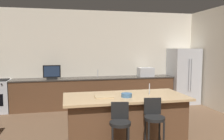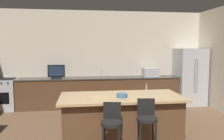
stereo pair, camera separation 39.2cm
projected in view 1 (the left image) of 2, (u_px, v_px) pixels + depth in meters
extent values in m
cube|color=beige|center=(95.00, 58.00, 7.14)|extent=(7.23, 0.12, 3.00)
cube|color=brown|center=(96.00, 93.00, 6.87)|extent=(4.91, 0.60, 0.88)
cube|color=#332D28|center=(96.00, 78.00, 6.82)|extent=(4.93, 0.62, 0.04)
cube|color=black|center=(125.00, 138.00, 4.37)|extent=(2.12, 0.84, 0.09)
cube|color=brown|center=(125.00, 117.00, 4.33)|extent=(2.20, 0.92, 0.77)
cube|color=tan|center=(125.00, 97.00, 4.29)|extent=(2.36, 1.08, 0.04)
cube|color=#B7BABF|center=(183.00, 76.00, 7.34)|extent=(0.87, 0.77, 1.81)
cylinder|color=gray|center=(189.00, 75.00, 6.92)|extent=(0.02, 0.02, 0.99)
cylinder|color=gray|center=(191.00, 75.00, 6.93)|extent=(0.02, 0.02, 0.99)
cylinder|color=black|center=(2.00, 84.00, 5.98)|extent=(0.04, 0.03, 0.04)
cube|color=#B7BABF|center=(146.00, 72.00, 7.14)|extent=(0.48, 0.36, 0.28)
cube|color=black|center=(52.00, 78.00, 6.50)|extent=(0.30, 0.16, 0.05)
cube|color=black|center=(52.00, 71.00, 6.48)|extent=(0.50, 0.05, 0.36)
cube|color=#1E2D47|center=(52.00, 71.00, 6.45)|extent=(0.44, 0.01, 0.31)
cylinder|color=#B2B2B7|center=(98.00, 73.00, 6.92)|extent=(0.02, 0.02, 0.24)
cylinder|color=#B2B2B7|center=(149.00, 89.00, 4.38)|extent=(0.02, 0.02, 0.22)
cylinder|color=black|center=(120.00, 123.00, 3.50)|extent=(0.34, 0.34, 0.05)
cube|color=black|center=(120.00, 110.00, 3.63)|extent=(0.29, 0.09, 0.28)
cylinder|color=black|center=(112.00, 140.00, 3.65)|extent=(0.03, 0.03, 0.61)
cylinder|color=black|center=(127.00, 140.00, 3.65)|extent=(0.03, 0.03, 0.61)
cylinder|color=black|center=(155.00, 118.00, 3.61)|extent=(0.34, 0.34, 0.05)
cube|color=black|center=(152.00, 106.00, 3.75)|extent=(0.29, 0.08, 0.28)
cylinder|color=black|center=(145.00, 136.00, 3.76)|extent=(0.03, 0.03, 0.65)
cylinder|color=black|center=(159.00, 136.00, 3.78)|extent=(0.03, 0.03, 0.65)
cylinder|color=#3F668C|center=(127.00, 95.00, 4.15)|extent=(0.20, 0.20, 0.07)
cube|color=tan|center=(104.00, 97.00, 4.16)|extent=(0.33, 0.27, 0.02)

